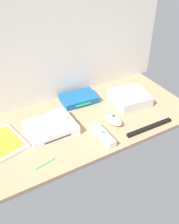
{
  "coord_description": "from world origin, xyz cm",
  "views": [
    {
      "loc": [
        -47.5,
        -83.67,
        75.03
      ],
      "look_at": [
        0.0,
        0.0,
        4.0
      ],
      "focal_mm": 41.24,
      "sensor_mm": 36.0,
      "label": 1
    }
  ],
  "objects_px": {
    "remote_wand": "(103,135)",
    "remote_classic_pad": "(49,120)",
    "mini_computer": "(130,98)",
    "network_router": "(79,98)",
    "remote_nunchuk": "(113,120)",
    "game_case": "(4,142)",
    "stylus_pen": "(45,163)",
    "game_console": "(50,128)",
    "sensor_bar": "(150,127)"
  },
  "relations": [
    {
      "from": "game_case",
      "to": "network_router",
      "type": "xyz_separation_m",
      "value": [
        0.42,
        0.13,
        0.01
      ]
    },
    {
      "from": "mini_computer",
      "to": "remote_classic_pad",
      "type": "height_order",
      "value": "remote_classic_pad"
    },
    {
      "from": "mini_computer",
      "to": "remote_nunchuk",
      "type": "distance_m",
      "value": 0.21
    },
    {
      "from": "sensor_bar",
      "to": "stylus_pen",
      "type": "height_order",
      "value": "sensor_bar"
    },
    {
      "from": "game_case",
      "to": "remote_classic_pad",
      "type": "distance_m",
      "value": 0.21
    },
    {
      "from": "network_router",
      "to": "remote_wand",
      "type": "relative_size",
      "value": 1.27
    },
    {
      "from": "stylus_pen",
      "to": "mini_computer",
      "type": "bearing_deg",
      "value": 18.89
    },
    {
      "from": "remote_wand",
      "to": "network_router",
      "type": "bearing_deg",
      "value": 81.6
    },
    {
      "from": "game_console",
      "to": "network_router",
      "type": "height_order",
      "value": "game_console"
    },
    {
      "from": "network_router",
      "to": "remote_classic_pad",
      "type": "height_order",
      "value": "remote_classic_pad"
    },
    {
      "from": "stylus_pen",
      "to": "remote_classic_pad",
      "type": "bearing_deg",
      "value": 62.65
    },
    {
      "from": "game_case",
      "to": "network_router",
      "type": "relative_size",
      "value": 1.14
    },
    {
      "from": "game_console",
      "to": "stylus_pen",
      "type": "xyz_separation_m",
      "value": [
        -0.09,
        -0.17,
        -0.02
      ]
    },
    {
      "from": "game_console",
      "to": "network_router",
      "type": "bearing_deg",
      "value": 34.09
    },
    {
      "from": "game_console",
      "to": "remote_classic_pad",
      "type": "xyz_separation_m",
      "value": [
        0.0,
        0.02,
        0.03
      ]
    },
    {
      "from": "game_case",
      "to": "remote_wand",
      "type": "relative_size",
      "value": 1.45
    },
    {
      "from": "network_router",
      "to": "remote_nunchuk",
      "type": "height_order",
      "value": "remote_nunchuk"
    },
    {
      "from": "network_router",
      "to": "remote_classic_pad",
      "type": "xyz_separation_m",
      "value": [
        -0.22,
        -0.14,
        0.04
      ]
    },
    {
      "from": "game_case",
      "to": "sensor_bar",
      "type": "bearing_deg",
      "value": -33.7
    },
    {
      "from": "game_console",
      "to": "game_case",
      "type": "bearing_deg",
      "value": 172.41
    },
    {
      "from": "network_router",
      "to": "remote_nunchuk",
      "type": "xyz_separation_m",
      "value": [
        0.05,
        -0.24,
        0.0
      ]
    },
    {
      "from": "remote_nunchuk",
      "to": "game_console",
      "type": "bearing_deg",
      "value": 144.32
    },
    {
      "from": "game_case",
      "to": "stylus_pen",
      "type": "height_order",
      "value": "game_case"
    },
    {
      "from": "game_console",
      "to": "remote_wand",
      "type": "height_order",
      "value": "game_console"
    },
    {
      "from": "remote_nunchuk",
      "to": "mini_computer",
      "type": "bearing_deg",
      "value": 13.16
    },
    {
      "from": "game_console",
      "to": "sensor_bar",
      "type": "xyz_separation_m",
      "value": [
        0.4,
        -0.2,
        -0.01
      ]
    },
    {
      "from": "game_console",
      "to": "network_router",
      "type": "relative_size",
      "value": 1.12
    },
    {
      "from": "game_console",
      "to": "remote_classic_pad",
      "type": "bearing_deg",
      "value": 82.78
    },
    {
      "from": "game_console",
      "to": "remote_wand",
      "type": "bearing_deg",
      "value": -39.98
    },
    {
      "from": "game_console",
      "to": "game_case",
      "type": "relative_size",
      "value": 0.98
    },
    {
      "from": "sensor_bar",
      "to": "stylus_pen",
      "type": "distance_m",
      "value": 0.49
    },
    {
      "from": "remote_classic_pad",
      "to": "sensor_bar",
      "type": "xyz_separation_m",
      "value": [
        0.39,
        -0.22,
        -0.05
      ]
    },
    {
      "from": "game_case",
      "to": "stylus_pen",
      "type": "bearing_deg",
      "value": -74.14
    },
    {
      "from": "remote_nunchuk",
      "to": "game_case",
      "type": "bearing_deg",
      "value": 148.69
    },
    {
      "from": "remote_classic_pad",
      "to": "stylus_pen",
      "type": "relative_size",
      "value": 1.72
    },
    {
      "from": "mini_computer",
      "to": "remote_nunchuk",
      "type": "height_order",
      "value": "mini_computer"
    },
    {
      "from": "network_router",
      "to": "remote_classic_pad",
      "type": "relative_size",
      "value": 1.22
    },
    {
      "from": "game_case",
      "to": "game_console",
      "type": "bearing_deg",
      "value": -20.11
    },
    {
      "from": "stylus_pen",
      "to": "game_console",
      "type": "bearing_deg",
      "value": 61.05
    },
    {
      "from": "remote_classic_pad",
      "to": "remote_nunchuk",
      "type": "bearing_deg",
      "value": -29.86
    },
    {
      "from": "remote_classic_pad",
      "to": "sensor_bar",
      "type": "distance_m",
      "value": 0.45
    },
    {
      "from": "game_case",
      "to": "sensor_bar",
      "type": "distance_m",
      "value": 0.64
    },
    {
      "from": "game_case",
      "to": "remote_nunchuk",
      "type": "relative_size",
      "value": 1.98
    },
    {
      "from": "mini_computer",
      "to": "network_router",
      "type": "distance_m",
      "value": 0.26
    },
    {
      "from": "game_console",
      "to": "mini_computer",
      "type": "bearing_deg",
      "value": 1.88
    },
    {
      "from": "game_case",
      "to": "remote_nunchuk",
      "type": "height_order",
      "value": "remote_nunchuk"
    },
    {
      "from": "mini_computer",
      "to": "stylus_pen",
      "type": "xyz_separation_m",
      "value": [
        -0.54,
        -0.19,
        -0.02
      ]
    },
    {
      "from": "remote_wand",
      "to": "remote_classic_pad",
      "type": "height_order",
      "value": "remote_classic_pad"
    },
    {
      "from": "game_case",
      "to": "network_router",
      "type": "height_order",
      "value": "network_router"
    },
    {
      "from": "remote_wand",
      "to": "game_case",
      "type": "bearing_deg",
      "value": 154.56
    }
  ]
}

